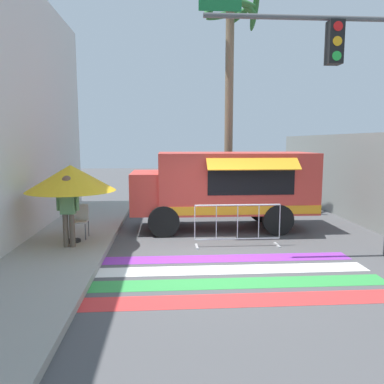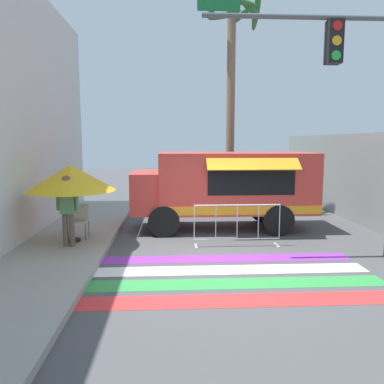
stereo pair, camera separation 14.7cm
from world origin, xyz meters
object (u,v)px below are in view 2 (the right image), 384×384
object	(u,v)px
traffic_signal_pole	(359,84)
vendor_person	(68,206)
barricade_front	(237,226)
food_truck	(222,185)
patio_umbrella	(71,178)
folding_chair	(80,218)
palm_tree	(232,57)

from	to	relation	value
traffic_signal_pole	vendor_person	distance (m)	7.18
vendor_person	barricade_front	xyz separation A→B (m)	(4.14, 0.26, -0.58)
food_truck	barricade_front	xyz separation A→B (m)	(0.13, -2.00, -0.82)
patio_umbrella	vendor_person	bearing A→B (deg)	-87.51
barricade_front	folding_chair	bearing A→B (deg)	171.00
folding_chair	palm_tree	bearing A→B (deg)	44.22
palm_tree	food_truck	bearing A→B (deg)	-103.76
folding_chair	barricade_front	distance (m)	4.13
traffic_signal_pole	patio_umbrella	size ratio (longest dim) A/B	2.63
barricade_front	food_truck	bearing A→B (deg)	93.76
folding_chair	traffic_signal_pole	bearing A→B (deg)	-12.28
folding_chair	vendor_person	world-z (taller)	vendor_person
patio_umbrella	barricade_front	world-z (taller)	patio_umbrella
patio_umbrella	folding_chair	xyz separation A→B (m)	(0.07, 0.45, -1.10)
vendor_person	palm_tree	bearing A→B (deg)	61.61
traffic_signal_pole	vendor_person	world-z (taller)	traffic_signal_pole
traffic_signal_pole	patio_umbrella	world-z (taller)	traffic_signal_pole
food_truck	barricade_front	distance (m)	2.17
traffic_signal_pole	barricade_front	world-z (taller)	traffic_signal_pole
food_truck	palm_tree	xyz separation A→B (m)	(0.69, 2.82, 4.36)
patio_umbrella	barricade_front	xyz separation A→B (m)	(4.16, -0.19, -1.22)
traffic_signal_pole	barricade_front	distance (m)	4.28
vendor_person	palm_tree	world-z (taller)	palm_tree
folding_chair	vendor_person	distance (m)	1.02
food_truck	patio_umbrella	distance (m)	4.43
food_truck	traffic_signal_pole	world-z (taller)	traffic_signal_pole
traffic_signal_pole	folding_chair	bearing A→B (deg)	165.50
folding_chair	barricade_front	xyz separation A→B (m)	(4.08, -0.65, -0.12)
patio_umbrella	folding_chair	world-z (taller)	patio_umbrella
food_truck	palm_tree	world-z (taller)	palm_tree
patio_umbrella	barricade_front	distance (m)	4.33
food_truck	vendor_person	size ratio (longest dim) A/B	3.14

